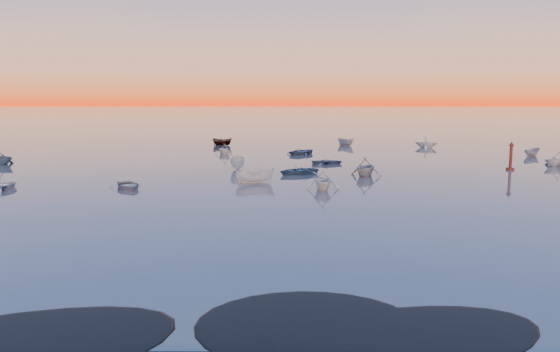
{
  "coord_description": "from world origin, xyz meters",
  "views": [
    {
      "loc": [
        0.14,
        -19.52,
        8.22
      ],
      "look_at": [
        -0.21,
        28.0,
        1.2
      ],
      "focal_mm": 35.0,
      "sensor_mm": 36.0,
      "label": 1
    }
  ],
  "objects_px": {
    "boat_near_left": "(128,188)",
    "boat_near_right": "(323,189)",
    "channel_marker": "(511,158)",
    "boat_near_center": "(255,183)"
  },
  "relations": [
    {
      "from": "boat_near_left",
      "to": "boat_near_right",
      "type": "bearing_deg",
      "value": -30.86
    },
    {
      "from": "boat_near_right",
      "to": "channel_marker",
      "type": "height_order",
      "value": "channel_marker"
    },
    {
      "from": "boat_near_right",
      "to": "boat_near_center",
      "type": "bearing_deg",
      "value": -31.41
    },
    {
      "from": "boat_near_left",
      "to": "boat_near_right",
      "type": "relative_size",
      "value": 1.0
    },
    {
      "from": "boat_near_center",
      "to": "channel_marker",
      "type": "bearing_deg",
      "value": -85.74
    },
    {
      "from": "channel_marker",
      "to": "boat_near_left",
      "type": "bearing_deg",
      "value": -162.2
    },
    {
      "from": "boat_near_center",
      "to": "boat_near_right",
      "type": "xyz_separation_m",
      "value": [
        6.19,
        -3.65,
        0.0
      ]
    },
    {
      "from": "boat_near_left",
      "to": "boat_near_right",
      "type": "xyz_separation_m",
      "value": [
        17.41,
        -0.43,
        0.0
      ]
    },
    {
      "from": "boat_near_left",
      "to": "boat_near_center",
      "type": "relative_size",
      "value": 1.0
    },
    {
      "from": "boat_near_right",
      "to": "channel_marker",
      "type": "bearing_deg",
      "value": -150.11
    }
  ]
}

